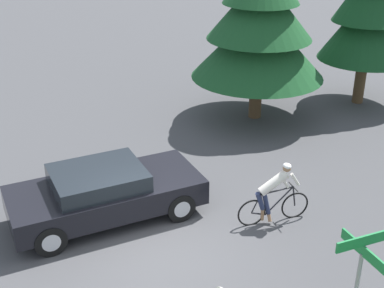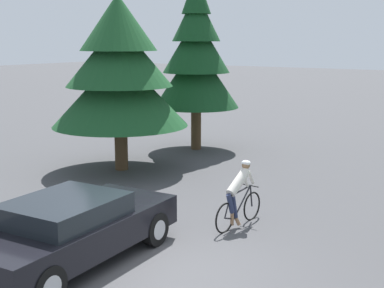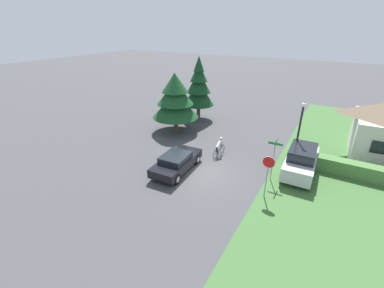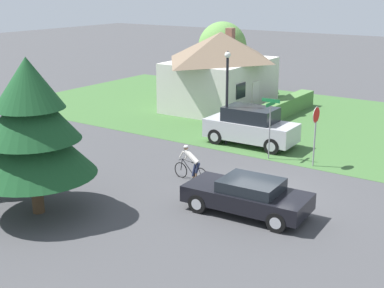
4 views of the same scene
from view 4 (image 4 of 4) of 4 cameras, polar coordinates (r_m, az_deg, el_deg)
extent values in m
plane|color=#424244|center=(20.93, 6.63, -5.36)|extent=(140.00, 140.00, 0.00)
cube|color=#3D6633|center=(33.01, 10.43, 2.69)|extent=(16.00, 36.00, 0.01)
cube|color=beige|center=(35.13, 3.03, 6.39)|extent=(7.32, 5.28, 3.14)
pyramid|color=#75604C|center=(34.78, 3.10, 10.40)|extent=(7.90, 5.70, 1.80)
cube|color=silver|center=(34.07, 6.77, 4.99)|extent=(0.90, 0.09, 2.00)
cube|color=black|center=(32.17, 5.23, 5.68)|extent=(1.10, 0.09, 0.90)
cube|color=brown|center=(36.84, 4.11, 11.63)|extent=(0.52, 0.52, 0.80)
cube|color=#4C7A3D|center=(32.59, 8.84, 3.50)|extent=(9.79, 0.90, 1.02)
cube|color=black|center=(19.03, 5.85, -5.67)|extent=(2.12, 4.51, 0.59)
cube|color=black|center=(18.79, 6.33, -4.38)|extent=(1.76, 2.14, 0.39)
cylinder|color=black|center=(19.08, 0.64, -6.35)|extent=(0.28, 0.70, 0.69)
cylinder|color=#ADADB2|center=(19.08, 0.64, -6.35)|extent=(0.28, 0.41, 0.40)
cylinder|color=black|center=(20.44, 3.06, -4.77)|extent=(0.28, 0.70, 0.69)
cylinder|color=#ADADB2|center=(20.44, 3.06, -4.77)|extent=(0.28, 0.41, 0.40)
cylinder|color=black|center=(17.88, 9.02, -8.22)|extent=(0.28, 0.70, 0.69)
cylinder|color=#ADADB2|center=(17.88, 9.02, -8.22)|extent=(0.28, 0.41, 0.40)
cylinder|color=black|center=(19.32, 10.95, -6.37)|extent=(0.28, 0.70, 0.69)
cylinder|color=#ADADB2|center=(19.32, 10.95, -6.37)|extent=(0.28, 0.41, 0.40)
torus|color=black|center=(21.82, 0.97, -3.41)|extent=(0.10, 0.69, 0.69)
torus|color=black|center=(22.48, -1.20, -2.80)|extent=(0.10, 0.69, 0.69)
cylinder|color=black|center=(21.92, 0.42, -2.84)|extent=(0.05, 0.19, 0.57)
cylinder|color=black|center=(22.15, -0.39, -2.53)|extent=(0.10, 0.68, 0.66)
cylinder|color=black|center=(22.02, -0.24, -1.89)|extent=(0.11, 0.81, 0.11)
cylinder|color=black|center=(21.94, 0.62, -3.45)|extent=(0.07, 0.36, 0.15)
cylinder|color=black|center=(21.80, 0.77, -2.80)|extent=(0.05, 0.23, 0.46)
cylinder|color=black|center=(22.36, -1.12, -2.20)|extent=(0.05, 0.13, 0.53)
cylinder|color=black|center=(22.25, -1.04, -1.59)|extent=(0.44, 0.06, 0.02)
ellipsoid|color=black|center=(21.78, 0.57, -2.14)|extent=(0.10, 0.21, 0.05)
cylinder|color=#262D4C|center=(21.84, 0.59, -2.59)|extent=(0.13, 0.27, 0.48)
cylinder|color=#262D4C|center=(21.95, 0.24, -2.71)|extent=(0.13, 0.27, 0.63)
cylinder|color=#8C6647|center=(22.01, 0.44, -3.45)|extent=(0.08, 0.08, 0.30)
cylinder|color=#8C6647|center=(22.17, 0.16, -3.57)|extent=(0.17, 0.08, 0.21)
cylinder|color=silver|center=(21.89, -0.04, -1.39)|extent=(0.29, 0.74, 0.58)
cylinder|color=silver|center=(22.06, -0.54, -1.26)|extent=(0.09, 0.27, 0.36)
cylinder|color=silver|center=(22.21, -1.14, -1.13)|extent=(0.09, 0.27, 0.36)
sphere|color=#8C6647|center=(21.97, -0.64, -0.40)|extent=(0.19, 0.19, 0.19)
ellipsoid|color=white|center=(21.96, -0.64, -0.28)|extent=(0.22, 0.18, 0.12)
cube|color=#B7B7BC|center=(27.06, 6.30, 1.49)|extent=(2.00, 4.66, 0.93)
cube|color=black|center=(26.88, 6.27, 3.18)|extent=(1.72, 2.61, 0.70)
cylinder|color=black|center=(27.17, 2.52, 0.80)|extent=(0.27, 0.80, 0.79)
cylinder|color=#ADADB2|center=(27.17, 2.52, 0.80)|extent=(0.28, 0.47, 0.46)
cylinder|color=black|center=(28.58, 4.23, 1.56)|extent=(0.27, 0.80, 0.79)
cylinder|color=#ADADB2|center=(28.58, 4.23, 1.56)|extent=(0.28, 0.47, 0.46)
cylinder|color=black|center=(25.79, 8.53, -0.24)|extent=(0.27, 0.80, 0.79)
cylinder|color=#ADADB2|center=(25.79, 8.53, -0.24)|extent=(0.28, 0.47, 0.46)
cylinder|color=black|center=(27.27, 10.00, 0.62)|extent=(0.27, 0.80, 0.79)
cylinder|color=#ADADB2|center=(27.27, 10.00, 0.62)|extent=(0.28, 0.47, 0.46)
cylinder|color=gray|center=(24.27, 12.91, 0.00)|extent=(0.07, 0.07, 2.06)
cylinder|color=red|center=(23.93, 13.11, 3.04)|extent=(0.69, 0.03, 0.69)
cylinder|color=silver|center=(23.93, 13.11, 3.04)|extent=(0.73, 0.03, 0.73)
cylinder|color=black|center=(26.73, 3.73, 4.50)|extent=(0.13, 0.13, 4.40)
sphere|color=white|center=(26.34, 3.83, 9.47)|extent=(0.30, 0.30, 0.30)
cone|color=black|center=(26.32, 3.83, 9.80)|extent=(0.18, 0.18, 0.12)
cylinder|color=gray|center=(24.86, 8.27, 1.24)|extent=(0.06, 0.06, 2.55)
cube|color=#197238|center=(24.54, 8.40, 4.24)|extent=(0.90, 0.03, 0.16)
cube|color=#197238|center=(24.51, 8.42, 4.61)|extent=(0.03, 0.90, 0.16)
cylinder|color=#4C3823|center=(19.73, -16.17, -5.08)|extent=(0.42, 0.42, 1.44)
cone|color=#194723|center=(19.14, -16.62, 0.12)|extent=(4.31, 4.31, 2.28)
cone|color=#194723|center=(18.87, -16.90, 3.38)|extent=(3.36, 3.36, 2.01)
cone|color=#194723|center=(18.68, -17.14, 6.27)|extent=(2.41, 2.41, 1.74)
cylinder|color=#4C3823|center=(40.69, 3.20, 6.83)|extent=(0.39, 0.39, 1.80)
ellipsoid|color=#609347|center=(40.35, 3.25, 10.24)|extent=(3.60, 3.60, 3.79)
camera|label=1|loc=(26.85, 21.95, 13.81)|focal=50.00mm
camera|label=2|loc=(23.00, 30.00, 5.23)|focal=50.00mm
camera|label=3|loc=(24.87, 47.54, 15.21)|focal=24.00mm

